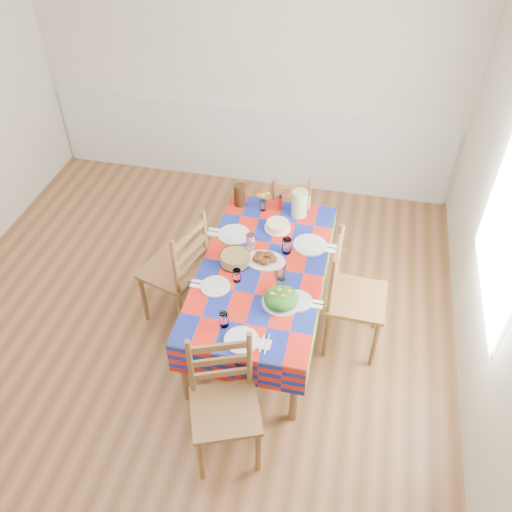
{
  "coord_description": "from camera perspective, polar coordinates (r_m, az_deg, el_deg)",
  "views": [
    {
      "loc": [
        1.24,
        -2.69,
        3.58
      ],
      "look_at": [
        0.6,
        0.19,
        0.92
      ],
      "focal_mm": 38.0,
      "sensor_mm": 36.0,
      "label": 1
    }
  ],
  "objects": [
    {
      "name": "setting_near_head",
      "position": [
        3.73,
        -2.13,
        -8.05
      ],
      "size": [
        0.39,
        0.26,
        0.11
      ],
      "color": "silver",
      "rests_on": "dining_table"
    },
    {
      "name": "chair_right",
      "position": [
        4.3,
        9.98,
        -4.28
      ],
      "size": [
        0.45,
        0.48,
        1.05
      ],
      "rotation": [
        0.0,
        0.0,
        1.55
      ],
      "color": "brown",
      "rests_on": "room"
    },
    {
      "name": "chair_far",
      "position": [
        5.24,
        3.42,
        4.88
      ],
      "size": [
        0.48,
        0.46,
        0.86
      ],
      "rotation": [
        0.0,
        0.0,
        3.47
      ],
      "color": "brown",
      "rests_on": "room"
    },
    {
      "name": "hot_sauce",
      "position": [
        4.75,
        2.59,
        5.71
      ],
      "size": [
        0.04,
        0.04,
        0.15
      ],
      "primitive_type": "cylinder",
      "color": "#B60E11",
      "rests_on": "dining_table"
    },
    {
      "name": "window_right",
      "position": [
        3.78,
        25.36,
        4.01
      ],
      "size": [
        0.0,
        1.4,
        1.4
      ],
      "primitive_type": "plane",
      "rotation": [
        0.0,
        -1.57,
        0.0
      ],
      "color": "white",
      "rests_on": "room"
    },
    {
      "name": "chair_left",
      "position": [
        4.48,
        -8.21,
        -1.55
      ],
      "size": [
        0.56,
        0.58,
        1.06
      ],
      "rotation": [
        0.0,
        0.0,
        -1.86
      ],
      "color": "brown",
      "rests_on": "room"
    },
    {
      "name": "green_pitcher",
      "position": [
        4.67,
        4.6,
        5.55
      ],
      "size": [
        0.14,
        0.14,
        0.24
      ],
      "primitive_type": "cylinder",
      "color": "#A0C78D",
      "rests_on": "dining_table"
    },
    {
      "name": "wainscot",
      "position": [
        6.16,
        -0.84,
        11.83
      ],
      "size": [
        4.41,
        0.06,
        0.92
      ],
      "color": "silver",
      "rests_on": "room"
    },
    {
      "name": "name_card",
      "position": [
        3.66,
        -1.92,
        -9.86
      ],
      "size": [
        0.07,
        0.02,
        0.02
      ],
      "primitive_type": "cube",
      "color": "silver",
      "rests_on": "dining_table"
    },
    {
      "name": "setting_right_far",
      "position": [
        4.38,
        4.91,
        1.13
      ],
      "size": [
        0.51,
        0.3,
        0.13
      ],
      "rotation": [
        0.0,
        0.0,
        -1.57
      ],
      "color": "silver",
      "rests_on": "dining_table"
    },
    {
      "name": "setting_left_far",
      "position": [
        4.45,
        -1.79,
        2.04
      ],
      "size": [
        0.49,
        0.29,
        0.13
      ],
      "rotation": [
        0.0,
        0.0,
        1.57
      ],
      "color": "silver",
      "rests_on": "dining_table"
    },
    {
      "name": "serving_utensils",
      "position": [
        4.14,
        2.6,
        -2.1
      ],
      "size": [
        0.14,
        0.32,
        0.01
      ],
      "color": "black",
      "rests_on": "dining_table"
    },
    {
      "name": "cake",
      "position": [
        4.56,
        2.29,
        3.2
      ],
      "size": [
        0.23,
        0.23,
        0.06
      ],
      "color": "silver",
      "rests_on": "dining_table"
    },
    {
      "name": "meat_platter",
      "position": [
        4.25,
        0.92,
        -0.32
      ],
      "size": [
        0.33,
        0.24,
        0.06
      ],
      "color": "silver",
      "rests_on": "dining_table"
    },
    {
      "name": "dining_table",
      "position": [
        4.27,
        0.72,
        -1.91
      ],
      "size": [
        0.96,
        1.79,
        0.7
      ],
      "color": "brown",
      "rests_on": "room"
    },
    {
      "name": "setting_right_near",
      "position": [
        3.98,
        3.81,
        -4.08
      ],
      "size": [
        0.42,
        0.24,
        0.11
      ],
      "rotation": [
        0.0,
        0.0,
        -1.57
      ],
      "color": "silver",
      "rests_on": "dining_table"
    },
    {
      "name": "room",
      "position": [
        3.71,
        -9.78,
        4.35
      ],
      "size": [
        4.58,
        5.08,
        2.78
      ],
      "color": "brown",
      "rests_on": "ground"
    },
    {
      "name": "pasta_bowl",
      "position": [
        4.22,
        -2.26,
        -0.29
      ],
      "size": [
        0.24,
        0.24,
        0.09
      ],
      "color": "white",
      "rests_on": "dining_table"
    },
    {
      "name": "salad_platter",
      "position": [
        3.92,
        2.65,
        -4.51
      ],
      "size": [
        0.28,
        0.28,
        0.12
      ],
      "color": "silver",
      "rests_on": "dining_table"
    },
    {
      "name": "setting_left_near",
      "position": [
        4.07,
        -3.55,
        -2.77
      ],
      "size": [
        0.41,
        0.24,
        0.11
      ],
      "rotation": [
        0.0,
        0.0,
        1.57
      ],
      "color": "silver",
      "rests_on": "dining_table"
    },
    {
      "name": "chair_near",
      "position": [
        3.67,
        -3.36,
        -15.32
      ],
      "size": [
        0.57,
        0.55,
        1.0
      ],
      "rotation": [
        0.0,
        0.0,
        0.37
      ],
      "color": "brown",
      "rests_on": "room"
    },
    {
      "name": "tea_pitcher",
      "position": [
        4.78,
        -1.74,
        6.43
      ],
      "size": [
        0.1,
        0.1,
        0.2
      ],
      "primitive_type": "cylinder",
      "color": "black",
      "rests_on": "dining_table"
    },
    {
      "name": "flower_vase",
      "position": [
        4.73,
        0.76,
        5.64
      ],
      "size": [
        0.12,
        0.1,
        0.19
      ],
      "color": "white",
      "rests_on": "dining_table"
    }
  ]
}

